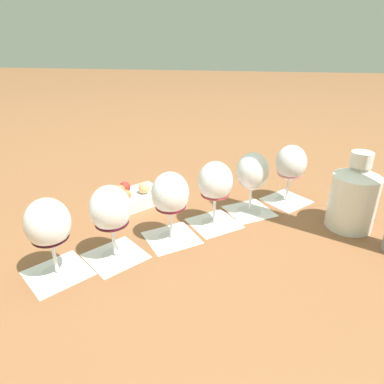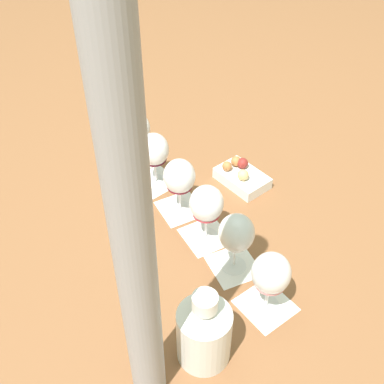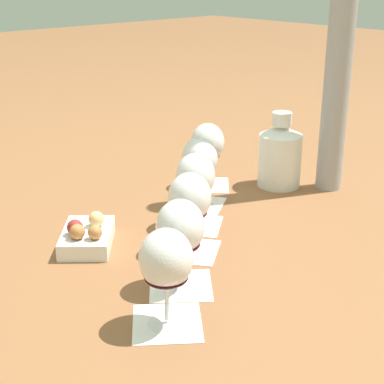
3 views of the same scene
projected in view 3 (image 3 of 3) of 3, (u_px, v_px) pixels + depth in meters
ground_plane at (192, 238)px, 1.23m from camera, size 8.00×8.00×0.00m
tasting_card_0 at (207, 185)px, 1.53m from camera, size 0.16×0.16×0.00m
tasting_card_1 at (199, 204)px, 1.41m from camera, size 0.16×0.15×0.00m
tasting_card_2 at (195, 225)px, 1.29m from camera, size 0.16×0.16×0.00m
tasting_card_3 at (190, 250)px, 1.18m from camera, size 0.16×0.16×0.00m
tasting_card_4 at (181, 285)px, 1.05m from camera, size 0.16×0.16×0.00m
tasting_card_5 at (167, 323)px, 0.94m from camera, size 0.16×0.16×0.00m
wine_glass_0 at (208, 145)px, 1.49m from camera, size 0.08×0.08×0.16m
wine_glass_1 at (200, 161)px, 1.37m from camera, size 0.08×0.08×0.16m
wine_glass_2 at (195, 178)px, 1.25m from camera, size 0.08×0.08×0.16m
wine_glass_3 at (190, 200)px, 1.14m from camera, size 0.08×0.08×0.16m
wine_glass_4 at (180, 230)px, 1.01m from camera, size 0.08×0.08×0.16m
wine_glass_5 at (166, 263)px, 0.90m from camera, size 0.08×0.08×0.16m
ceramic_vase at (280, 154)px, 1.50m from camera, size 0.11×0.11×0.19m
snack_dish at (87, 236)px, 1.19m from camera, size 0.17×0.18×0.07m
umbrella_pole at (343, 13)px, 1.36m from camera, size 0.06×0.06×0.86m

